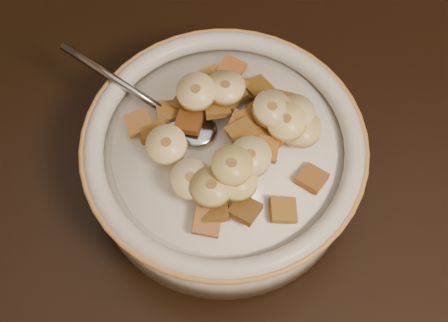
{
  "coord_description": "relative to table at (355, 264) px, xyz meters",
  "views": [
    {
      "loc": [
        -0.1,
        -0.18,
        1.24
      ],
      "look_at": [
        -0.12,
        0.06,
        0.78
      ],
      "focal_mm": 50.0,
      "sensor_mm": 36.0,
      "label": 1
    }
  ],
  "objects": [
    {
      "name": "milk",
      "position": [
        -0.12,
        0.06,
        0.07
      ],
      "size": [
        0.18,
        0.18,
        0.0
      ],
      "primitive_type": "cylinder",
      "color": "white",
      "rests_on": "cereal_bowl"
    },
    {
      "name": "cereal_square_6",
      "position": [
        -0.19,
        0.07,
        0.08
      ],
      "size": [
        0.03,
        0.03,
        0.01
      ],
      "primitive_type": "cube",
      "rotation": [
        -0.1,
        -0.05,
        1.95
      ],
      "color": "#986434",
      "rests_on": "milk"
    },
    {
      "name": "cereal_square_10",
      "position": [
        -0.09,
        0.12,
        0.08
      ],
      "size": [
        0.03,
        0.03,
        0.01
      ],
      "primitive_type": "cube",
      "rotation": [
        -0.18,
        0.16,
        0.64
      ],
      "color": "brown",
      "rests_on": "milk"
    },
    {
      "name": "cereal_square_20",
      "position": [
        -0.1,
        0.11,
        0.08
      ],
      "size": [
        0.02,
        0.02,
        0.01
      ],
      "primitive_type": "cube",
      "rotation": [
        0.2,
        0.08,
        1.74
      ],
      "color": "brown",
      "rests_on": "milk"
    },
    {
      "name": "cereal_square_13",
      "position": [
        -0.08,
        0.07,
        0.09
      ],
      "size": [
        0.03,
        0.03,
        0.01
      ],
      "primitive_type": "cube",
      "rotation": [
        0.03,
        -0.03,
        2.52
      ],
      "color": "brown",
      "rests_on": "milk"
    },
    {
      "name": "banana_slice_6",
      "position": [
        -0.06,
        0.08,
        0.09
      ],
      "size": [
        0.04,
        0.04,
        0.01
      ],
      "primitive_type": "cylinder",
      "rotation": [
        -0.05,
        0.07,
        1.75
      ],
      "color": "#D1C066",
      "rests_on": "milk"
    },
    {
      "name": "banana_slice_3",
      "position": [
        -0.14,
        0.02,
        0.09
      ],
      "size": [
        0.04,
        0.04,
        0.01
      ],
      "primitive_type": "cylinder",
      "rotation": [
        0.12,
        -0.07,
        1.28
      ],
      "color": "beige",
      "rests_on": "milk"
    },
    {
      "name": "cereal_square_22",
      "position": [
        -0.05,
        0.04,
        0.08
      ],
      "size": [
        0.03,
        0.03,
        0.01
      ],
      "primitive_type": "cube",
      "rotation": [
        -0.05,
        0.15,
        1.04
      ],
      "color": "#945C27",
      "rests_on": "milk"
    },
    {
      "name": "cereal_square_1",
      "position": [
        -0.1,
        0.01,
        0.08
      ],
      "size": [
        0.03,
        0.03,
        0.01
      ],
      "primitive_type": "cube",
      "rotation": [
        -0.07,
        0.18,
        1.1
      ],
      "color": "brown",
      "rests_on": "milk"
    },
    {
      "name": "spoon",
      "position": [
        -0.15,
        0.08,
        0.08
      ],
      "size": [
        0.06,
        0.06,
        0.01
      ],
      "primitive_type": "ellipsoid",
      "rotation": [
        0.0,
        0.0,
        4.24
      ],
      "color": "#8F95A1",
      "rests_on": "cereal_bowl"
    },
    {
      "name": "cereal_square_0",
      "position": [
        -0.12,
        0.0,
        0.08
      ],
      "size": [
        0.02,
        0.02,
        0.01
      ],
      "primitive_type": "cube",
      "rotation": [
        -0.21,
        -0.17,
        0.21
      ],
      "color": "brown",
      "rests_on": "milk"
    },
    {
      "name": "cereal_bowl",
      "position": [
        -0.12,
        0.06,
        0.05
      ],
      "size": [
        0.22,
        0.22,
        0.05
      ],
      "primitive_type": "cylinder",
      "color": "silver",
      "rests_on": "table"
    },
    {
      "name": "cereal_square_14",
      "position": [
        -0.13,
        0.12,
        0.08
      ],
      "size": [
        0.03,
        0.03,
        0.01
      ],
      "primitive_type": "cube",
      "rotation": [
        0.08,
        -0.03,
        2.22
      ],
      "color": "brown",
      "rests_on": "milk"
    },
    {
      "name": "table",
      "position": [
        0.0,
        0.0,
        0.0
      ],
      "size": [
        1.41,
        0.91,
        0.04
      ],
      "primitive_type": "cube",
      "rotation": [
        0.0,
        0.0,
        -0.01
      ],
      "color": "black",
      "rests_on": "floor"
    },
    {
      "name": "banana_slice_0",
      "position": [
        -0.1,
        0.02,
        0.1
      ],
      "size": [
        0.04,
        0.04,
        0.01
      ],
      "primitive_type": "cylinder",
      "rotation": [
        -0.04,
        -0.02,
        1.94
      ],
      "color": "#D7C26F",
      "rests_on": "milk"
    },
    {
      "name": "banana_slice_4",
      "position": [
        -0.1,
        0.04,
        0.1
      ],
      "size": [
        0.04,
        0.04,
        0.01
      ],
      "primitive_type": "cylinder",
      "rotation": [
        0.04,
        0.03,
        0.23
      ],
      "color": "beige",
      "rests_on": "milk"
    },
    {
      "name": "banana_slice_8",
      "position": [
        -0.14,
        0.09,
        0.1
      ],
      "size": [
        0.03,
        0.03,
        0.02
      ],
      "primitive_type": "cylinder",
      "rotation": [
        -0.12,
        0.09,
        3.08
      ],
      "color": "#DBC37F",
      "rests_on": "milk"
    },
    {
      "name": "banana_slice_5",
      "position": [
        -0.11,
        0.03,
        0.1
      ],
      "size": [
        0.04,
        0.04,
        0.01
      ],
      "primitive_type": "cylinder",
      "rotation": [
        0.05,
        -0.05,
        2.75
      ],
      "color": "#CEBF6E",
      "rests_on": "milk"
    },
    {
      "name": "cereal_square_8",
      "position": [
        -0.1,
        0.07,
        0.09
      ],
      "size": [
        0.03,
        0.03,
        0.01
      ],
      "primitive_type": "cube",
      "rotation": [
        -0.01,
        -0.18,
        2.86
      ],
      "color": "brown",
      "rests_on": "milk"
    },
    {
      "name": "cereal_square_23",
      "position": [
        -0.09,
        0.06,
        0.09
      ],
      "size": [
        0.02,
        0.02,
        0.01
      ],
      "primitive_type": "cube",
      "rotation": [
        0.13,
        -0.05,
        1.5
      ],
      "color": "#92592A",
      "rests_on": "milk"
    },
    {
      "name": "cereal_square_12",
      "position": [
        -0.12,
        0.1,
        0.09
      ],
      "size": [
        0.03,
        0.03,
        0.01
      ],
      "primitive_type": "cube",
      "rotation": [
        -0.1,
        -0.08,
        0.78
      ],
      "color": "olive",
      "rests_on": "milk"
    },
    {
      "name": "cereal_square_3",
      "position": [
        -0.1,
        0.08,
        0.09
      ],
      "size": [
        0.03,
        0.03,
        0.01
      ],
      "primitive_type": "cube",
      "rotation": [
        0.14,
        -0.05,
        0.57
      ],
      "color": "brown",
      "rests_on": "milk"
    },
    {
      "name": "cereal_square_4",
      "position": [
        -0.15,
        0.07,
        0.09
      ],
      "size": [
        0.02,
        0.02,
        0.01
      ],
      "primitive_type": "cube",
      "rotation": [
        -0.1,
        0.08,
        1.42
      ],
      "color": "brown",
      "rests_on": "milk"
    },
    {
      "name": "cereal_square_19",
      "position": [
        -0.16,
        0.09,
        0.08
      ],
      "size": [
        0.02,
        0.02,
        0.01
      ],
      "primitive_type": "cube",
      "rotation": [
        0.08,
        0.15,
        1.8
      ],
      "color": "brown",
      "rests_on": "milk"
    },
    {
      "name": "cereal_square_17",
      "position": [
        -0.07,
        0.01,
        0.08
      ],
      "size": [
        0.02,
        0.02,
        0.01
      ],
      "primitive_type": "cube",
      "rotation": [
        0.22,
        0.01,
        1.69
      ],
      "color": "brown",
      "rests_on": "milk"
    },
    {
      "name": "cereal_square_18",
      "position": [
        -0.09,
        0.09,
        0.09
      ],
      "size": [
        0.03,
        0.03,
        0.01
      ],
      "primitive_type": "cube",
      "rotation": [
        -0.18,
        -0.1,
        2.07
      ],
      "color": "brown",
      "rests_on": "milk"
    },
    {
      "name": "cereal_square_5",
      "position": [
        -0.13,
        0.09,
        0.09
      ],
      "size": [
        0.03,
        0.03,
        0.01
      ],
      "primitive_type": "cube",
      "rotation": [
        -0.13,
        0.08,
        0.29
      ],
      "color": "brown",
      "rests_on": "milk"
    },
    {
      "name": "cereal_square_15",
      "position": [
        -0.1,
        0.06,
        0.1
      ],
      "size": [
        0.03,
        0.03,
        0.01
      ],
      "primitive_type": "cube",
      "rotation": [
        -0.15,
        -0.08,
        0.61
      ],
      "color": "olive",
      "rests_on": "milk"
    },
    {
      "name": "cereal_square_2",
      "position": [
        -0.12,
        -0.01,
        0.08
      ],
      "size": [
        0.02,
        0.02,
        0.01
      ],
      "primitive_type": "cube",
      "rotation": [
        0.16,
        -0.08,
        1.5
      ],
      "color": "#96602F",
      "rests_on": "milk"
    },
    {
      "name": "banana_slice_2",
      "position": [
        -0.08,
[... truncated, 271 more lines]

